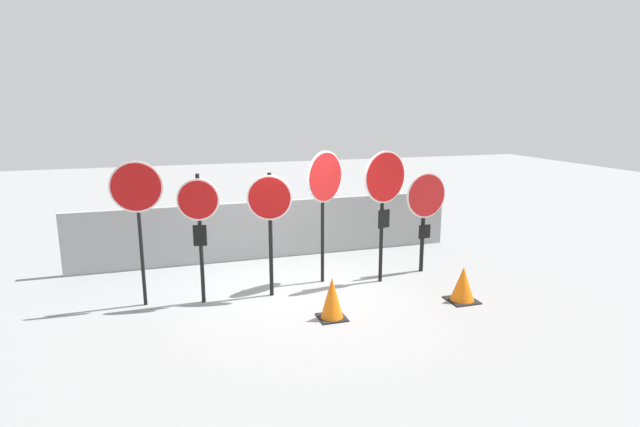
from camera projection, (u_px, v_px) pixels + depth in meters
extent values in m
plane|color=gray|center=(296.00, 290.00, 8.76)|extent=(40.00, 40.00, 0.00)
cube|color=gray|center=(271.00, 229.00, 10.52)|extent=(8.07, 0.12, 1.22)
cylinder|color=black|center=(141.00, 239.00, 7.88)|extent=(0.06, 0.06, 2.20)
cylinder|color=white|center=(136.00, 187.00, 7.65)|extent=(0.80, 0.06, 0.80)
cylinder|color=#AD0F0F|center=(136.00, 187.00, 7.63)|extent=(0.74, 0.05, 0.74)
cylinder|color=black|center=(201.00, 240.00, 8.00)|extent=(0.06, 0.06, 2.13)
cylinder|color=white|center=(198.00, 200.00, 7.80)|extent=(0.66, 0.15, 0.67)
cylinder|color=#AD0F0F|center=(198.00, 200.00, 7.78)|extent=(0.60, 0.14, 0.61)
cube|color=black|center=(200.00, 235.00, 7.92)|extent=(0.21, 0.06, 0.34)
cylinder|color=black|center=(271.00, 235.00, 8.30)|extent=(0.07, 0.07, 2.11)
cylinder|color=white|center=(269.00, 198.00, 8.11)|extent=(0.72, 0.23, 0.74)
cylinder|color=#AD0F0F|center=(269.00, 198.00, 8.09)|extent=(0.66, 0.22, 0.68)
cylinder|color=black|center=(323.00, 222.00, 8.95)|extent=(0.06, 0.06, 2.24)
cylinder|color=white|center=(325.00, 177.00, 8.74)|extent=(0.78, 0.51, 0.91)
cylinder|color=red|center=(326.00, 177.00, 8.73)|extent=(0.73, 0.47, 0.85)
cylinder|color=black|center=(382.00, 222.00, 8.96)|extent=(0.07, 0.07, 2.24)
cylinder|color=white|center=(385.00, 177.00, 8.74)|extent=(0.89, 0.30, 0.93)
cylinder|color=#AD0F0F|center=(386.00, 177.00, 8.73)|extent=(0.83, 0.28, 0.87)
cube|color=black|center=(384.00, 219.00, 8.90)|extent=(0.25, 0.10, 0.33)
cylinder|color=black|center=(423.00, 223.00, 9.56)|extent=(0.08, 0.08, 1.92)
cylinder|color=white|center=(426.00, 195.00, 9.39)|extent=(0.86, 0.13, 0.86)
cylinder|color=red|center=(427.00, 196.00, 9.37)|extent=(0.80, 0.12, 0.80)
cube|color=black|center=(425.00, 232.00, 9.54)|extent=(0.25, 0.05, 0.26)
cube|color=black|center=(332.00, 317.00, 7.60)|extent=(0.42, 0.42, 0.02)
cone|color=orange|center=(332.00, 297.00, 7.53)|extent=(0.35, 0.35, 0.63)
cube|color=black|center=(462.00, 300.00, 8.27)|extent=(0.47, 0.47, 0.02)
cone|color=orange|center=(463.00, 283.00, 8.21)|extent=(0.39, 0.39, 0.57)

